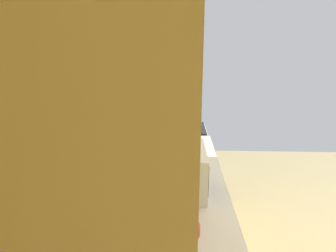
{
  "coord_description": "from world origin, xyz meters",
  "views": [
    {
      "loc": [
        -1.93,
        1.34,
        1.88
      ],
      "look_at": [
        -0.17,
        1.41,
        1.43
      ],
      "focal_mm": 31.75,
      "sensor_mm": 36.0,
      "label": 1
    }
  ],
  "objects_px": {
    "microwave": "(180,169)",
    "bowl": "(189,229)",
    "kettle": "(185,145)",
    "oven_range": "(181,160)"
  },
  "relations": [
    {
      "from": "oven_range",
      "to": "kettle",
      "type": "relative_size",
      "value": 5.86
    },
    {
      "from": "oven_range",
      "to": "bowl",
      "type": "height_order",
      "value": "oven_range"
    },
    {
      "from": "microwave",
      "to": "kettle",
      "type": "distance_m",
      "value": 0.8
    },
    {
      "from": "microwave",
      "to": "bowl",
      "type": "xyz_separation_m",
      "value": [
        -0.54,
        -0.05,
        -0.12
      ]
    },
    {
      "from": "microwave",
      "to": "bowl",
      "type": "height_order",
      "value": "microwave"
    },
    {
      "from": "bowl",
      "to": "kettle",
      "type": "xyz_separation_m",
      "value": [
        1.34,
        -0.0,
        0.05
      ]
    },
    {
      "from": "oven_range",
      "to": "kettle",
      "type": "xyz_separation_m",
      "value": [
        -0.92,
        -0.04,
        0.51
      ]
    },
    {
      "from": "microwave",
      "to": "bowl",
      "type": "distance_m",
      "value": 0.56
    },
    {
      "from": "microwave",
      "to": "bowl",
      "type": "relative_size",
      "value": 4.28
    },
    {
      "from": "oven_range",
      "to": "microwave",
      "type": "bearing_deg",
      "value": 179.47
    }
  ]
}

